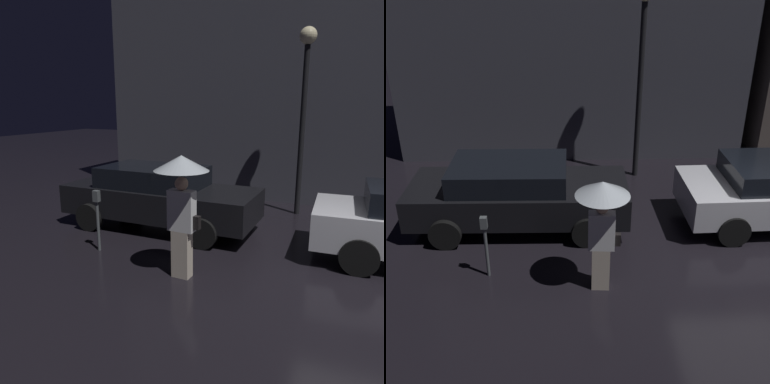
% 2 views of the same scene
% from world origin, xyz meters
% --- Properties ---
extents(ground_plane, '(60.00, 60.00, 0.00)m').
position_xyz_m(ground_plane, '(0.00, 0.00, 0.00)').
color(ground_plane, black).
extents(parked_car_black, '(4.57, 1.95, 1.45)m').
position_xyz_m(parked_car_black, '(-4.65, 1.53, 0.77)').
color(parked_car_black, black).
rests_on(parked_car_black, ground).
extents(pedestrian_with_umbrella, '(0.90, 0.90, 2.08)m').
position_xyz_m(pedestrian_with_umbrella, '(-3.03, -0.65, 1.54)').
color(pedestrian_with_umbrella, beige).
rests_on(pedestrian_with_umbrella, ground).
extents(parking_meter, '(0.12, 0.10, 1.23)m').
position_xyz_m(parking_meter, '(-5.06, -0.26, 0.77)').
color(parking_meter, '#4C5154').
rests_on(parking_meter, ground).
extents(street_lamp_near, '(0.42, 0.42, 4.70)m').
position_xyz_m(street_lamp_near, '(-1.80, 3.98, 3.24)').
color(street_lamp_near, black).
rests_on(street_lamp_near, ground).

